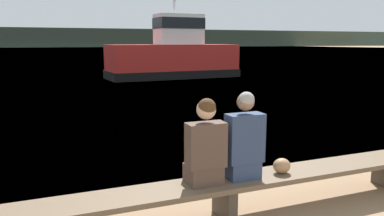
% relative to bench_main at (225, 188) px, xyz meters
% --- Properties ---
extents(water_surface, '(240.00, 240.00, 0.00)m').
position_rel_bench_main_xyz_m(water_surface, '(-0.12, 121.17, -0.39)').
color(water_surface, '#426B8E').
rests_on(water_surface, ground).
extents(far_shoreline, '(600.00, 12.00, 7.75)m').
position_rel_bench_main_xyz_m(far_shoreline, '(-0.12, 164.46, 3.49)').
color(far_shoreline, '#384233').
rests_on(far_shoreline, ground).
extents(bench_main, '(5.98, 0.55, 0.48)m').
position_rel_bench_main_xyz_m(bench_main, '(0.00, 0.00, 0.00)').
color(bench_main, brown).
rests_on(bench_main, ground).
extents(person_left, '(0.45, 0.37, 1.03)m').
position_rel_bench_main_xyz_m(person_left, '(-0.26, 0.00, 0.55)').
color(person_left, '#4C382D').
rests_on(person_left, bench_main).
extents(person_right, '(0.45, 0.36, 1.08)m').
position_rel_bench_main_xyz_m(person_right, '(0.25, 0.00, 0.56)').
color(person_right, navy).
rests_on(person_right, bench_main).
extents(shopping_bag, '(0.23, 0.20, 0.19)m').
position_rel_bench_main_xyz_m(shopping_bag, '(0.80, -0.02, 0.19)').
color(shopping_bag, '#9E754C').
rests_on(shopping_bag, bench_main).
extents(tugboat_red, '(8.01, 3.24, 6.54)m').
position_rel_bench_main_xyz_m(tugboat_red, '(5.43, 17.63, 0.82)').
color(tugboat_red, red).
rests_on(tugboat_red, water_surface).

